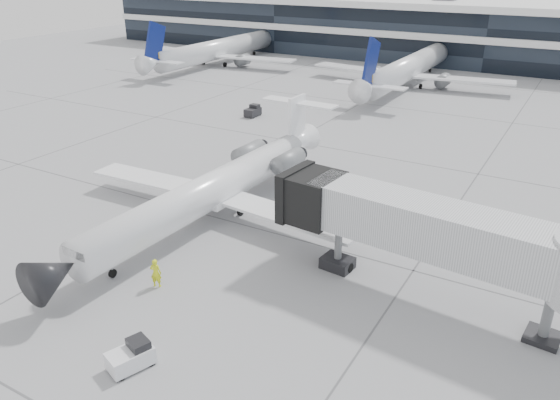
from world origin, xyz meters
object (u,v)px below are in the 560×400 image
Objects in this scene: ramp_worker at (156,273)px; baggage_tug at (132,356)px; regional_jet at (215,188)px; jet_bridge at (453,235)px.

ramp_worker reaches higher than baggage_tug.
regional_jet reaches higher than ramp_worker.
ramp_worker is (-15.98, -6.90, -3.69)m from jet_bridge.
regional_jet is at bearing 132.41° from baggage_tug.
regional_jet is 12.22× the size of baggage_tug.
jet_bridge is at bearing 67.28° from baggage_tug.
regional_jet is at bearing -95.75° from ramp_worker.
regional_jet is 17.54m from baggage_tug.
regional_jet is 16.03× the size of ramp_worker.
jet_bridge is 7.89× the size of baggage_tug.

